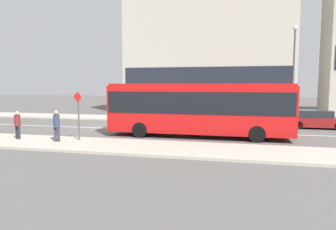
{
  "coord_description": "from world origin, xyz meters",
  "views": [
    {
      "loc": [
        9.53,
        -20.82,
        3.32
      ],
      "look_at": [
        5.13,
        -1.81,
        1.31
      ],
      "focal_mm": 32.0,
      "sensor_mm": 36.0,
      "label": 1
    }
  ],
  "objects_px": {
    "parked_car_0": "(315,120)",
    "pedestrian_down_pavement": "(57,124)",
    "pedestrian_near_stop": "(17,123)",
    "bus_stop_sign": "(78,112)",
    "city_bus": "(198,106)",
    "street_lamp": "(294,65)"
  },
  "relations": [
    {
      "from": "parked_car_0",
      "to": "pedestrian_down_pavement",
      "type": "xyz_separation_m",
      "value": [
        -15.55,
        -9.76,
        0.48
      ]
    },
    {
      "from": "parked_car_0",
      "to": "pedestrian_near_stop",
      "type": "distance_m",
      "value": 20.61
    },
    {
      "from": "pedestrian_down_pavement",
      "to": "bus_stop_sign",
      "type": "height_order",
      "value": "bus_stop_sign"
    },
    {
      "from": "city_bus",
      "to": "bus_stop_sign",
      "type": "bearing_deg",
      "value": -153.39
    },
    {
      "from": "pedestrian_down_pavement",
      "to": "bus_stop_sign",
      "type": "bearing_deg",
      "value": 37.22
    },
    {
      "from": "parked_car_0",
      "to": "street_lamp",
      "type": "distance_m",
      "value": 4.6
    },
    {
      "from": "pedestrian_near_stop",
      "to": "bus_stop_sign",
      "type": "distance_m",
      "value": 3.74
    },
    {
      "from": "pedestrian_near_stop",
      "to": "bus_stop_sign",
      "type": "height_order",
      "value": "bus_stop_sign"
    },
    {
      "from": "pedestrian_down_pavement",
      "to": "street_lamp",
      "type": "bearing_deg",
      "value": 36.24
    },
    {
      "from": "bus_stop_sign",
      "to": "street_lamp",
      "type": "xyz_separation_m",
      "value": [
        13.16,
        10.32,
        3.08
      ]
    },
    {
      "from": "city_bus",
      "to": "parked_car_0",
      "type": "xyz_separation_m",
      "value": [
        8.16,
        5.7,
        -1.29
      ]
    },
    {
      "from": "pedestrian_near_stop",
      "to": "street_lamp",
      "type": "relative_size",
      "value": 0.21
    },
    {
      "from": "pedestrian_near_stop",
      "to": "parked_car_0",
      "type": "bearing_deg",
      "value": -134.52
    },
    {
      "from": "city_bus",
      "to": "bus_stop_sign",
      "type": "distance_m",
      "value": 7.25
    },
    {
      "from": "pedestrian_down_pavement",
      "to": "bus_stop_sign",
      "type": "xyz_separation_m",
      "value": [
        0.93,
        0.76,
        0.6
      ]
    },
    {
      "from": "city_bus",
      "to": "street_lamp",
      "type": "height_order",
      "value": "street_lamp"
    },
    {
      "from": "street_lamp",
      "to": "parked_car_0",
      "type": "bearing_deg",
      "value": -42.31
    },
    {
      "from": "parked_car_0",
      "to": "pedestrian_down_pavement",
      "type": "bearing_deg",
      "value": -147.88
    },
    {
      "from": "city_bus",
      "to": "pedestrian_near_stop",
      "type": "xyz_separation_m",
      "value": [
        -10.1,
        -3.84,
        -0.88
      ]
    },
    {
      "from": "bus_stop_sign",
      "to": "street_lamp",
      "type": "height_order",
      "value": "street_lamp"
    },
    {
      "from": "parked_car_0",
      "to": "city_bus",
      "type": "bearing_deg",
      "value": -145.04
    },
    {
      "from": "parked_car_0",
      "to": "pedestrian_near_stop",
      "type": "height_order",
      "value": "pedestrian_near_stop"
    }
  ]
}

